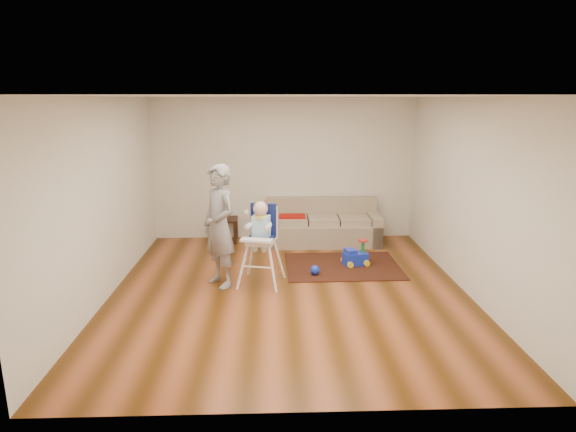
{
  "coord_description": "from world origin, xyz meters",
  "views": [
    {
      "loc": [
        -0.24,
        -6.42,
        2.67
      ],
      "look_at": [
        0.0,
        0.4,
        1.0
      ],
      "focal_mm": 30.0,
      "sensor_mm": 36.0,
      "label": 1
    }
  ],
  "objects_px": {
    "ride_on_toy": "(356,252)",
    "adult": "(219,226)",
    "side_table": "(226,230)",
    "high_chair": "(261,245)",
    "toy_ball": "(315,270)",
    "sofa": "(323,222)"
  },
  "relations": [
    {
      "from": "ride_on_toy",
      "to": "high_chair",
      "type": "distance_m",
      "value": 1.74
    },
    {
      "from": "sofa",
      "to": "toy_ball",
      "type": "bearing_deg",
      "value": -98.99
    },
    {
      "from": "toy_ball",
      "to": "high_chair",
      "type": "distance_m",
      "value": 1.02
    },
    {
      "from": "ride_on_toy",
      "to": "adult",
      "type": "relative_size",
      "value": 0.23
    },
    {
      "from": "side_table",
      "to": "toy_ball",
      "type": "bearing_deg",
      "value": -50.86
    },
    {
      "from": "side_table",
      "to": "ride_on_toy",
      "type": "bearing_deg",
      "value": -33.01
    },
    {
      "from": "high_chair",
      "to": "toy_ball",
      "type": "bearing_deg",
      "value": 33.27
    },
    {
      "from": "toy_ball",
      "to": "adult",
      "type": "bearing_deg",
      "value": -166.98
    },
    {
      "from": "sofa",
      "to": "ride_on_toy",
      "type": "height_order",
      "value": "sofa"
    },
    {
      "from": "sofa",
      "to": "adult",
      "type": "relative_size",
      "value": 1.2
    },
    {
      "from": "ride_on_toy",
      "to": "high_chair",
      "type": "height_order",
      "value": "high_chair"
    },
    {
      "from": "sofa",
      "to": "side_table",
      "type": "bearing_deg",
      "value": 174.75
    },
    {
      "from": "ride_on_toy",
      "to": "side_table",
      "type": "bearing_deg",
      "value": 132.19
    },
    {
      "from": "side_table",
      "to": "ride_on_toy",
      "type": "height_order",
      "value": "side_table"
    },
    {
      "from": "sofa",
      "to": "ride_on_toy",
      "type": "relative_size",
      "value": 5.1
    },
    {
      "from": "ride_on_toy",
      "to": "high_chair",
      "type": "bearing_deg",
      "value": -168.91
    },
    {
      "from": "side_table",
      "to": "toy_ball",
      "type": "height_order",
      "value": "side_table"
    },
    {
      "from": "adult",
      "to": "high_chair",
      "type": "bearing_deg",
      "value": 54.87
    },
    {
      "from": "side_table",
      "to": "adult",
      "type": "height_order",
      "value": "adult"
    },
    {
      "from": "side_table",
      "to": "adult",
      "type": "distance_m",
      "value": 2.33
    },
    {
      "from": "sofa",
      "to": "side_table",
      "type": "xyz_separation_m",
      "value": [
        -1.84,
        0.19,
        -0.19
      ]
    },
    {
      "from": "side_table",
      "to": "high_chair",
      "type": "bearing_deg",
      "value": -71.74
    }
  ]
}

